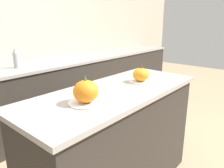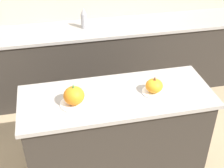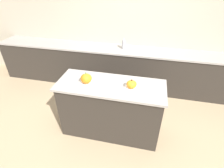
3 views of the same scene
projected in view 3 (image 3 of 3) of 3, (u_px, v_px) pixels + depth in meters
The scene contains 7 objects.
ground_plane at pixel (111, 129), 3.07m from camera, with size 12.00×12.00×0.00m, color tan.
wall_back at pixel (129, 30), 3.84m from camera, with size 8.00×0.06×2.50m.
kitchen_island at pixel (111, 109), 2.81m from camera, with size 1.61×0.64×0.94m.
back_counter at pixel (125, 68), 4.00m from camera, with size 6.00×0.60×0.92m.
pumpkin_cake_left at pixel (86, 79), 2.54m from camera, with size 0.23×0.23×0.19m.
pumpkin_cake_right at pixel (131, 85), 2.44m from camera, with size 0.20×0.20×0.15m.
bottle_tall at pixel (124, 43), 3.72m from camera, with size 0.07×0.07×0.25m.
Camera 3 is at (0.49, -2.08, 2.34)m, focal length 28.00 mm.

